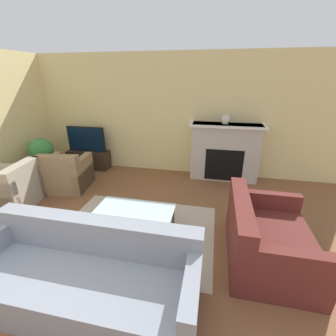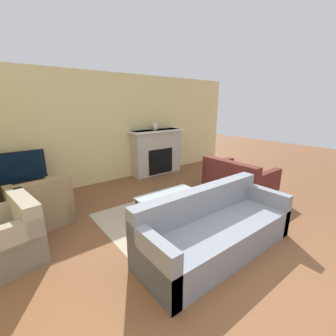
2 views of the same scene
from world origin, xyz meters
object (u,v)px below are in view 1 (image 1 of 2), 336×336
Objects in this scene: armchair_by_window at (10,191)px; armchair_accent at (67,175)px; potted_plant at (42,153)px; coffee_table at (135,211)px; couch_loveseat at (265,240)px; tv at (86,139)px; mantel_clock at (226,119)px; couch_sectional at (86,278)px.

armchair_by_window and armchair_accent have the same top height.
armchair_by_window is 1.33m from potted_plant.
couch_loveseat is at bearing -5.64° from coffee_table.
potted_plant is (-2.75, 1.50, 0.22)m from coffee_table.
tv is 3.35m from mantel_clock.
armchair_accent is at bearing 71.09° from couch_loveseat.
mantel_clock is (3.71, 2.02, 1.07)m from armchair_by_window.
mantel_clock reaches higher than armchair_accent.
tv reaches higher than couch_sectional.
coffee_table is at bearing 84.36° from couch_loveseat.
couch_sectional is 2.52× the size of potted_plant.
potted_plant reaches higher than armchair_accent.
couch_sectional is 3.85m from mantel_clock.
coffee_table is at bearing 84.77° from couch_sectional.
coffee_table is 3.14m from potted_plant.
tv reaches higher than couch_loveseat.
armchair_by_window is 1.10× the size of potted_plant.
armchair_by_window is at bearing 46.27° from armchair_accent.
potted_plant reaches higher than coffee_table.
tv is 1.23m from armchair_accent.
couch_loveseat is 1.47× the size of potted_plant.
tv is 0.42× the size of couch_sectional.
armchair_accent is at bearing -82.20° from tv.
tv is 3.03m from coffee_table.
tv is 0.72× the size of couch_loveseat.
coffee_table is at bearing -28.62° from potted_plant.
couch_sectional is 2.14m from couch_loveseat.
potted_plant is at bearing -135.63° from tv.
couch_sectional is 3.77m from potted_plant.
armchair_by_window is 1.01m from armchair_accent.
tv is 1.03m from potted_plant.
couch_loveseat is (1.90, 0.99, -0.00)m from couch_sectional.
armchair_by_window is at bearing -101.92° from tv.
armchair_by_window is (-4.24, 0.42, 0.01)m from couch_loveseat.
armchair_by_window is 4.36m from mantel_clock.
couch_sectional is 2.73m from armchair_by_window.
couch_loveseat is at bearing 75.83° from armchair_by_window.
couch_loveseat and armchair_by_window have the same top height.
couch_sectional is at bearing 50.37° from armchair_by_window.
couch_loveseat is 4.86m from potted_plant.
armchair_accent is 3.53m from mantel_clock.
armchair_by_window is (-0.41, -1.97, -0.47)m from tv.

